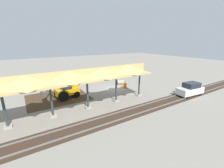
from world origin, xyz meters
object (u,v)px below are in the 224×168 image
object	(u,v)px
backhoe	(66,90)
stop_sign	(129,77)
traffic_barrel	(125,86)
concrete_pipe	(121,82)
distant_parked_car	(190,89)

from	to	relation	value
backhoe	stop_sign	bearing A→B (deg)	179.86
stop_sign	backhoe	bearing A→B (deg)	-0.14
stop_sign	traffic_barrel	xyz separation A→B (m)	(1.31, 0.51, -1.35)
backhoe	traffic_barrel	distance (m)	10.08
traffic_barrel	concrete_pipe	bearing A→B (deg)	-108.58
stop_sign	concrete_pipe	world-z (taller)	stop_sign
stop_sign	traffic_barrel	distance (m)	1.95
stop_sign	distant_parked_car	size ratio (longest dim) A/B	0.57
traffic_barrel	distant_parked_car	bearing A→B (deg)	126.67
distant_parked_car	stop_sign	bearing A→B (deg)	-61.17
stop_sign	traffic_barrel	size ratio (longest dim) A/B	2.77
stop_sign	concrete_pipe	distance (m)	2.35
distant_parked_car	traffic_barrel	size ratio (longest dim) A/B	4.83
concrete_pipe	distant_parked_car	bearing A→B (deg)	116.88
backhoe	distant_parked_car	distance (m)	18.32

